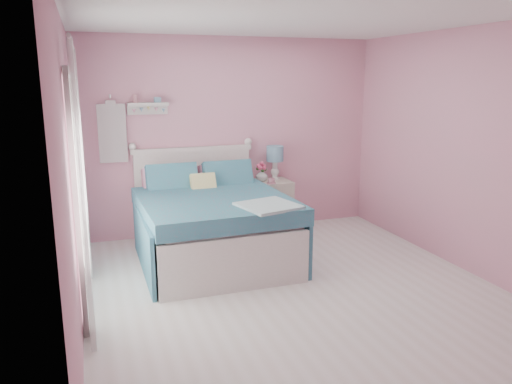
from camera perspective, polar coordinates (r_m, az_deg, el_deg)
floor at (r=5.05m, az=4.61°, el=-11.34°), size 4.50×4.50×0.00m
room_shell at (r=4.63m, az=4.97°, el=6.83°), size 4.50×4.50×4.50m
bed at (r=5.84m, az=-5.12°, el=-3.73°), size 1.67×2.07×1.19m
nightstand at (r=6.85m, az=1.78°, el=-1.58°), size 0.49×0.48×0.71m
table_lamp at (r=6.81m, az=2.18°, el=4.12°), size 0.23×0.23×0.46m
vase at (r=6.72m, az=0.66°, el=1.95°), size 0.16×0.16×0.17m
teacup at (r=6.58m, az=1.78°, el=1.28°), size 0.11×0.11×0.07m
roses at (r=6.69m, az=0.65°, el=2.95°), size 0.14×0.11×0.12m
wall_shelf at (r=6.46m, az=-12.29°, el=9.64°), size 0.50×0.15×0.25m
hanging_dress at (r=6.44m, az=-16.09°, el=6.44°), size 0.34×0.03×0.72m
french_door at (r=4.72m, az=-19.74°, el=-0.05°), size 0.04×1.32×2.16m
curtain_near at (r=3.97m, az=-19.22°, el=-0.80°), size 0.04×0.40×2.32m
curtain_far at (r=5.43m, az=-19.25°, el=2.75°), size 0.04×0.40×2.32m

